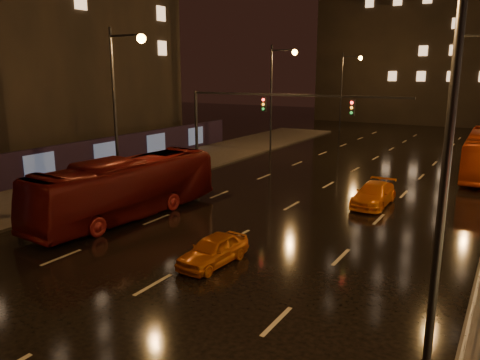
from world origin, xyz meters
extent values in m
plane|color=black|center=(0.00, 20.00, 0.00)|extent=(140.00, 140.00, 0.00)
cube|color=#38332D|center=(-13.50, 15.00, 0.07)|extent=(7.00, 70.00, 0.15)
cube|color=black|center=(-17.20, 12.00, 1.25)|extent=(0.30, 46.00, 2.50)
cylinder|color=black|center=(-9.60, 20.00, 3.10)|extent=(0.22, 0.22, 6.20)
cube|color=black|center=(-2.00, 20.00, 6.10)|extent=(15.20, 0.14, 0.14)
cube|color=black|center=(-4.00, 20.00, 5.45)|extent=(0.32, 0.18, 0.95)
cube|color=black|center=(2.00, 20.00, 5.45)|extent=(0.32, 0.18, 0.95)
sphere|color=#FF1E19|center=(-4.00, 19.88, 5.75)|extent=(0.18, 0.18, 0.18)
cylinder|color=black|center=(9.60, 2.00, 5.00)|extent=(0.18, 0.18, 10.00)
imported|color=#4E0C0B|center=(-6.64, 9.62, 1.59)|extent=(3.32, 11.52, 3.17)
imported|color=#BB5611|center=(0.82, 6.69, 0.59)|extent=(1.65, 3.58, 1.19)
imported|color=orange|center=(4.00, 18.56, 0.64)|extent=(1.80, 4.42, 1.28)
imported|color=black|center=(-11.39, 6.59, 1.06)|extent=(0.95, 1.07, 1.82)
camera|label=1|loc=(10.73, -7.84, 7.51)|focal=35.00mm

